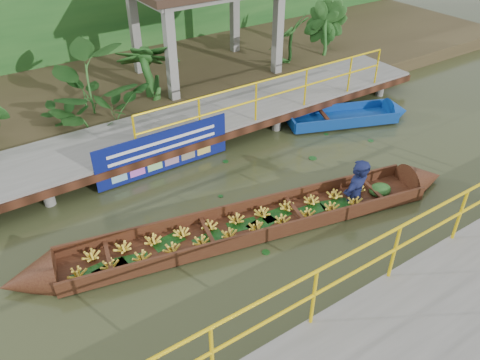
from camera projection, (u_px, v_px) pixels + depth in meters
ground at (239, 222)px, 9.42m from camera, size 80.00×80.00×0.00m
land_strip at (105, 87)px, 14.44m from camera, size 30.00×8.00×0.45m
far_dock at (163, 132)px, 11.51m from camera, size 16.00×2.06×1.66m
near_dock at (454, 335)px, 6.83m from camera, size 18.00×2.40×1.73m
foliage_backdrop at (69, 10)px, 15.15m from camera, size 30.00×0.80×4.00m
vendor_boat at (275, 211)px, 9.23m from camera, size 9.19×2.79×2.31m
moored_blue_boat at (369, 115)px, 13.02m from camera, size 3.56×2.06×0.83m
blue_banner at (164, 151)px, 10.63m from camera, size 3.27×0.04×1.02m
tropical_plants at (146, 70)px, 12.53m from camera, size 14.47×1.47×1.84m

